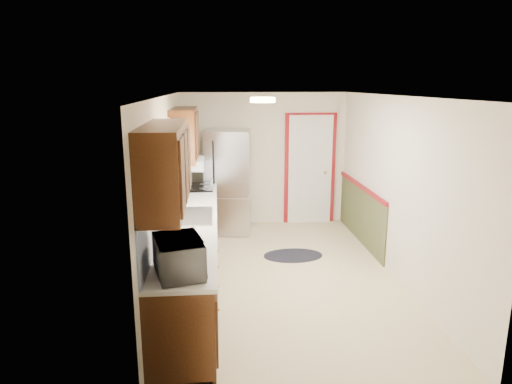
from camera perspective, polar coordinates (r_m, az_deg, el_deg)
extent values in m
cube|color=beige|center=(6.29, 3.35, -10.52)|extent=(3.20, 5.20, 0.12)
cube|color=white|center=(5.75, 3.68, 11.89)|extent=(3.20, 5.20, 0.12)
cube|color=silver|center=(8.34, 0.99, 4.10)|extent=(3.20, 0.10, 2.40)
cube|color=silver|center=(3.57, 9.48, -9.02)|extent=(3.20, 0.10, 2.40)
cube|color=silver|center=(5.88, -11.11, -0.11)|extent=(0.10, 5.20, 2.40)
cube|color=silver|center=(6.30, 17.12, 0.45)|extent=(0.10, 5.20, 2.40)
cube|color=#3E200E|center=(5.79, -8.09, -7.99)|extent=(0.60, 4.00, 0.90)
cube|color=silver|center=(5.64, -8.10, -3.53)|extent=(0.63, 4.00, 0.04)
cube|color=#5678D0|center=(5.58, -11.30, -0.68)|extent=(0.02, 4.00, 0.55)
cube|color=#3E200E|center=(4.18, -11.32, 3.16)|extent=(0.35, 1.40, 0.75)
cube|color=#3E200E|center=(6.84, -8.94, 7.17)|extent=(0.35, 1.20, 0.75)
cube|color=white|center=(5.60, -11.35, 3.59)|extent=(0.02, 1.00, 0.90)
cube|color=#C44E24|center=(5.55, -11.05, 7.17)|extent=(0.05, 1.12, 0.24)
cube|color=#B7B7BC|center=(5.73, -8.10, -3.00)|extent=(0.52, 0.82, 0.02)
cube|color=white|center=(6.95, -8.36, 3.54)|extent=(0.45, 0.60, 0.15)
cube|color=maroon|center=(8.48, 6.73, 2.79)|extent=(0.94, 0.05, 2.08)
cube|color=white|center=(8.45, 6.77, 2.76)|extent=(0.80, 0.04, 2.00)
cube|color=#444A29|center=(7.71, 12.95, -2.74)|extent=(0.02, 2.30, 0.90)
cube|color=maroon|center=(7.59, 13.04, 0.67)|extent=(0.04, 2.30, 0.06)
cylinder|color=#FFD88C|center=(5.52, 0.85, 11.44)|extent=(0.30, 0.30, 0.06)
imported|color=white|center=(4.01, -9.60, -7.47)|extent=(0.45, 0.63, 0.39)
cube|color=#B7B7BC|center=(7.91, -3.50, 1.31)|extent=(0.83, 0.79, 1.79)
cylinder|color=black|center=(7.55, -5.29, -0.01)|extent=(0.02, 0.02, 1.25)
ellipsoid|color=black|center=(7.01, 4.65, -7.90)|extent=(0.92, 0.61, 0.01)
cube|color=black|center=(7.27, -7.48, 0.59)|extent=(0.53, 0.64, 0.02)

